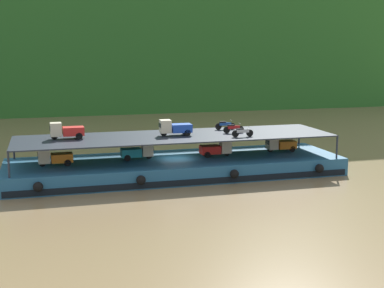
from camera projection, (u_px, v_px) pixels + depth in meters
The scene contains 12 objects.
ground_plane at pixel (176, 175), 46.17m from camera, with size 400.00×400.00×0.00m, color olive.
cargo_barge at pixel (176, 167), 46.01m from camera, with size 28.69×8.68×1.50m.
cargo_rack at pixel (176, 136), 45.56m from camera, with size 27.09×7.28×2.00m.
mini_truck_lower_stern at pixel (55, 157), 42.94m from camera, with size 2.79×1.28×1.38m.
mini_truck_lower_aft at pixel (138, 151), 45.40m from camera, with size 2.74×1.20×1.38m.
mini_truck_lower_mid at pixel (216, 149), 46.71m from camera, with size 2.76×1.23×1.38m.
mini_truck_lower_fore at pixel (280, 144), 48.91m from camera, with size 2.74×1.21×1.38m.
mini_truck_upper_stern at pixel (66, 131), 43.76m from camera, with size 2.76×1.24×1.38m.
mini_truck_upper_mid at pixel (175, 128), 45.48m from camera, with size 2.75×1.22×1.38m.
motorcycle_upper_port at pixel (242, 132), 44.78m from camera, with size 1.90×0.55×0.87m.
motorcycle_upper_centre at pixel (233, 128), 46.85m from camera, with size 1.90×0.55×0.87m.
motorcycle_upper_stbd at pixel (225, 125), 48.92m from camera, with size 1.90×0.55×0.87m.
Camera 1 is at (-10.65, -43.71, 10.82)m, focal length 49.74 mm.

